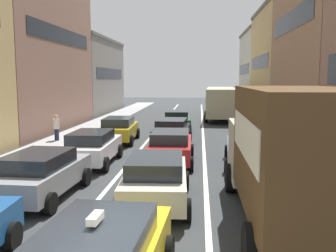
{
  "coord_description": "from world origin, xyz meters",
  "views": [
    {
      "loc": [
        1.46,
        -5.39,
        3.79
      ],
      "look_at": [
        0.0,
        12.0,
        1.6
      ],
      "focal_mm": 40.63,
      "sensor_mm": 36.0,
      "label": 1
    }
  ],
  "objects_px": {
    "sedan_centre_lane_second": "(156,178)",
    "wagon_left_lane_second": "(41,173)",
    "sedan_right_lane_behind_truck": "(249,148)",
    "hatchback_centre_lane_third": "(171,146)",
    "removalist_box_truck": "(289,151)",
    "sedan_centre_lane_fifth": "(177,120)",
    "sedan_left_lane_fourth": "(119,129)",
    "sedan_left_lane_third": "(92,147)",
    "coupe_centre_lane_fourth": "(172,131)",
    "pedestrian_near_kerb": "(56,127)",
    "bus_mid_queue_primary": "(221,100)"
  },
  "relations": [
    {
      "from": "sedan_centre_lane_second",
      "to": "wagon_left_lane_second",
      "type": "relative_size",
      "value": 1.0
    },
    {
      "from": "sedan_centre_lane_second",
      "to": "sedan_right_lane_behind_truck",
      "type": "bearing_deg",
      "value": -35.76
    },
    {
      "from": "wagon_left_lane_second",
      "to": "hatchback_centre_lane_third",
      "type": "bearing_deg",
      "value": -32.96
    },
    {
      "from": "removalist_box_truck",
      "to": "sedan_centre_lane_fifth",
      "type": "relative_size",
      "value": 1.77
    },
    {
      "from": "removalist_box_truck",
      "to": "sedan_left_lane_fourth",
      "type": "relative_size",
      "value": 1.77
    },
    {
      "from": "removalist_box_truck",
      "to": "wagon_left_lane_second",
      "type": "bearing_deg",
      "value": 76.04
    },
    {
      "from": "sedan_left_lane_third",
      "to": "sedan_right_lane_behind_truck",
      "type": "distance_m",
      "value": 6.85
    },
    {
      "from": "sedan_right_lane_behind_truck",
      "to": "wagon_left_lane_second",
      "type": "bearing_deg",
      "value": 129.1
    },
    {
      "from": "wagon_left_lane_second",
      "to": "coupe_centre_lane_fourth",
      "type": "distance_m",
      "value": 10.7
    },
    {
      "from": "sedan_centre_lane_second",
      "to": "hatchback_centre_lane_third",
      "type": "xyz_separation_m",
      "value": [
        0.02,
        5.51,
        0.0
      ]
    },
    {
      "from": "hatchback_centre_lane_third",
      "to": "removalist_box_truck",
      "type": "bearing_deg",
      "value": -154.24
    },
    {
      "from": "removalist_box_truck",
      "to": "coupe_centre_lane_fourth",
      "type": "distance_m",
      "value": 12.58
    },
    {
      "from": "removalist_box_truck",
      "to": "pedestrian_near_kerb",
      "type": "distance_m",
      "value": 16.16
    },
    {
      "from": "removalist_box_truck",
      "to": "pedestrian_near_kerb",
      "type": "height_order",
      "value": "removalist_box_truck"
    },
    {
      "from": "sedan_centre_lane_fifth",
      "to": "bus_mid_queue_primary",
      "type": "distance_m",
      "value": 9.45
    },
    {
      "from": "sedan_centre_lane_second",
      "to": "wagon_left_lane_second",
      "type": "bearing_deg",
      "value": 82.62
    },
    {
      "from": "removalist_box_truck",
      "to": "hatchback_centre_lane_third",
      "type": "distance_m",
      "value": 7.93
    },
    {
      "from": "removalist_box_truck",
      "to": "hatchback_centre_lane_third",
      "type": "bearing_deg",
      "value": 26.6
    },
    {
      "from": "coupe_centre_lane_fourth",
      "to": "sedan_left_lane_fourth",
      "type": "xyz_separation_m",
      "value": [
        -3.22,
        0.62,
        0.0
      ]
    },
    {
      "from": "sedan_left_lane_fourth",
      "to": "bus_mid_queue_primary",
      "type": "relative_size",
      "value": 0.41
    },
    {
      "from": "sedan_left_lane_fourth",
      "to": "sedan_centre_lane_fifth",
      "type": "height_order",
      "value": "same"
    },
    {
      "from": "pedestrian_near_kerb",
      "to": "removalist_box_truck",
      "type": "bearing_deg",
      "value": -103.92
    },
    {
      "from": "hatchback_centre_lane_third",
      "to": "sedan_left_lane_third",
      "type": "xyz_separation_m",
      "value": [
        -3.45,
        -0.41,
        0.0
      ]
    },
    {
      "from": "removalist_box_truck",
      "to": "sedan_centre_lane_fifth",
      "type": "bearing_deg",
      "value": 12.42
    },
    {
      "from": "sedan_right_lane_behind_truck",
      "to": "coupe_centre_lane_fourth",
      "type": "bearing_deg",
      "value": 39.75
    },
    {
      "from": "sedan_centre_lane_fifth",
      "to": "wagon_left_lane_second",
      "type": "bearing_deg",
      "value": 165.82
    },
    {
      "from": "bus_mid_queue_primary",
      "to": "pedestrian_near_kerb",
      "type": "xyz_separation_m",
      "value": [
        -10.38,
        -14.15,
        -0.81
      ]
    },
    {
      "from": "sedan_centre_lane_fifth",
      "to": "sedan_right_lane_behind_truck",
      "type": "xyz_separation_m",
      "value": [
        3.75,
        -10.72,
        0.0
      ]
    },
    {
      "from": "sedan_right_lane_behind_truck",
      "to": "sedan_centre_lane_second",
      "type": "bearing_deg",
      "value": 151.12
    },
    {
      "from": "coupe_centre_lane_fourth",
      "to": "pedestrian_near_kerb",
      "type": "bearing_deg",
      "value": 91.39
    },
    {
      "from": "removalist_box_truck",
      "to": "hatchback_centre_lane_third",
      "type": "height_order",
      "value": "removalist_box_truck"
    },
    {
      "from": "hatchback_centre_lane_third",
      "to": "sedan_left_lane_third",
      "type": "bearing_deg",
      "value": 95.92
    },
    {
      "from": "pedestrian_near_kerb",
      "to": "bus_mid_queue_primary",
      "type": "bearing_deg",
      "value": -1.72
    },
    {
      "from": "sedan_centre_lane_second",
      "to": "sedan_left_lane_fourth",
      "type": "xyz_separation_m",
      "value": [
        -3.5,
        11.05,
        0.0
      ]
    },
    {
      "from": "sedan_centre_lane_fifth",
      "to": "sedan_left_lane_third",
      "type": "bearing_deg",
      "value": 162.07
    },
    {
      "from": "sedan_centre_lane_second",
      "to": "coupe_centre_lane_fourth",
      "type": "distance_m",
      "value": 10.43
    },
    {
      "from": "hatchback_centre_lane_third",
      "to": "bus_mid_queue_primary",
      "type": "distance_m",
      "value": 19.5
    },
    {
      "from": "removalist_box_truck",
      "to": "bus_mid_queue_primary",
      "type": "relative_size",
      "value": 0.73
    },
    {
      "from": "removalist_box_truck",
      "to": "sedan_left_lane_third",
      "type": "xyz_separation_m",
      "value": [
        -6.97,
        6.6,
        -1.18
      ]
    },
    {
      "from": "sedan_left_lane_third",
      "to": "sedan_centre_lane_fifth",
      "type": "xyz_separation_m",
      "value": [
        3.1,
        10.92,
        0.0
      ]
    },
    {
      "from": "wagon_left_lane_second",
      "to": "sedan_left_lane_third",
      "type": "bearing_deg",
      "value": -0.68
    },
    {
      "from": "wagon_left_lane_second",
      "to": "bus_mid_queue_primary",
      "type": "xyz_separation_m",
      "value": [
        6.93,
        24.43,
        0.96
      ]
    },
    {
      "from": "wagon_left_lane_second",
      "to": "sedan_left_lane_third",
      "type": "distance_m",
      "value": 4.81
    },
    {
      "from": "removalist_box_truck",
      "to": "sedan_right_lane_behind_truck",
      "type": "height_order",
      "value": "removalist_box_truck"
    },
    {
      "from": "wagon_left_lane_second",
      "to": "bus_mid_queue_primary",
      "type": "bearing_deg",
      "value": -13.31
    },
    {
      "from": "sedan_left_lane_third",
      "to": "sedan_centre_lane_fifth",
      "type": "relative_size",
      "value": 0.99
    },
    {
      "from": "hatchback_centre_lane_third",
      "to": "sedan_left_lane_fourth",
      "type": "height_order",
      "value": "same"
    },
    {
      "from": "sedan_left_lane_third",
      "to": "bus_mid_queue_primary",
      "type": "distance_m",
      "value": 20.74
    },
    {
      "from": "coupe_centre_lane_fourth",
      "to": "sedan_centre_lane_second",
      "type": "bearing_deg",
      "value": -175.9
    },
    {
      "from": "hatchback_centre_lane_third",
      "to": "sedan_right_lane_behind_truck",
      "type": "bearing_deg",
      "value": -94.36
    }
  ]
}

